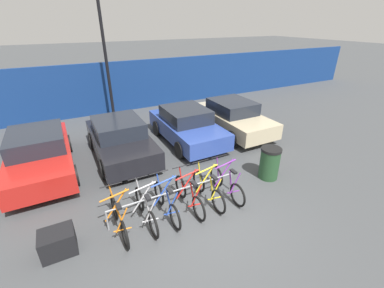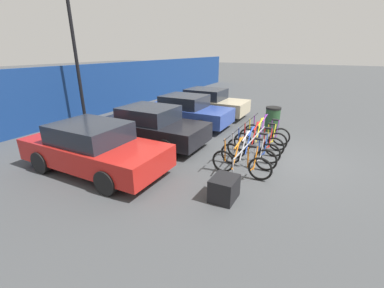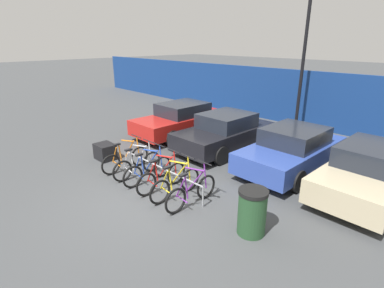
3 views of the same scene
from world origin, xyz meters
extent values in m
plane|color=#424447|center=(0.00, 0.00, 0.00)|extent=(120.00, 120.00, 0.00)
cube|color=navy|center=(0.00, 9.50, 1.31)|extent=(36.00, 0.16, 2.63)
cylinder|color=gray|center=(-0.45, 0.68, 0.55)|extent=(3.53, 0.04, 0.04)
cylinder|color=gray|center=(-2.22, 0.68, 0.28)|extent=(0.04, 0.04, 0.55)
cylinder|color=gray|center=(1.31, 0.68, 0.28)|extent=(0.04, 0.04, 0.55)
torus|color=black|center=(-1.97, 0.00, 0.33)|extent=(0.06, 0.66, 0.66)
torus|color=black|center=(-1.97, 1.05, 0.33)|extent=(0.06, 0.66, 0.66)
cylinder|color=orange|center=(-1.97, 0.68, 0.65)|extent=(0.60, 0.04, 0.76)
cylinder|color=orange|center=(-1.97, 0.63, 0.96)|extent=(0.68, 0.04, 0.16)
cylinder|color=orange|center=(-1.97, 0.35, 0.59)|extent=(0.14, 0.04, 0.63)
cylinder|color=orange|center=(-1.97, 0.15, 0.61)|extent=(0.32, 0.03, 0.58)
cylinder|color=orange|center=(-1.97, 0.20, 0.31)|extent=(0.40, 0.03, 0.08)
cylinder|color=orange|center=(-1.97, 1.01, 0.68)|extent=(0.12, 0.04, 0.69)
cylinder|color=black|center=(-1.97, 0.97, 1.04)|extent=(0.52, 0.03, 0.03)
cube|color=black|center=(-1.97, 0.25, 0.93)|extent=(0.10, 0.22, 0.05)
torus|color=black|center=(-1.31, 0.00, 0.33)|extent=(0.06, 0.66, 0.66)
torus|color=black|center=(-1.31, 1.05, 0.33)|extent=(0.06, 0.66, 0.66)
cylinder|color=#B7B7BC|center=(-1.31, 0.68, 0.65)|extent=(0.60, 0.04, 0.76)
cylinder|color=#B7B7BC|center=(-1.31, 0.63, 0.96)|extent=(0.68, 0.04, 0.16)
cylinder|color=#B7B7BC|center=(-1.31, 0.35, 0.59)|extent=(0.14, 0.04, 0.63)
cylinder|color=#B7B7BC|center=(-1.31, 0.15, 0.61)|extent=(0.32, 0.03, 0.58)
cylinder|color=#B7B7BC|center=(-1.31, 0.20, 0.31)|extent=(0.40, 0.03, 0.08)
cylinder|color=#B7B7BC|center=(-1.31, 1.01, 0.68)|extent=(0.12, 0.04, 0.69)
cylinder|color=black|center=(-1.31, 0.97, 1.04)|extent=(0.52, 0.03, 0.03)
cube|color=black|center=(-1.31, 0.25, 0.93)|extent=(0.10, 0.22, 0.05)
torus|color=black|center=(-0.77, 0.00, 0.33)|extent=(0.06, 0.66, 0.66)
torus|color=black|center=(-0.77, 1.05, 0.33)|extent=(0.06, 0.66, 0.66)
cylinder|color=#284CB7|center=(-0.77, 0.68, 0.65)|extent=(0.60, 0.04, 0.76)
cylinder|color=#284CB7|center=(-0.77, 0.63, 0.96)|extent=(0.68, 0.04, 0.16)
cylinder|color=#284CB7|center=(-0.77, 0.35, 0.59)|extent=(0.14, 0.04, 0.63)
cylinder|color=#284CB7|center=(-0.77, 0.15, 0.61)|extent=(0.32, 0.03, 0.58)
cylinder|color=#284CB7|center=(-0.77, 0.20, 0.31)|extent=(0.40, 0.03, 0.08)
cylinder|color=#284CB7|center=(-0.77, 1.01, 0.68)|extent=(0.12, 0.04, 0.69)
cylinder|color=black|center=(-0.77, 0.97, 1.04)|extent=(0.52, 0.03, 0.03)
cube|color=black|center=(-0.77, 0.25, 0.93)|extent=(0.10, 0.22, 0.05)
torus|color=black|center=(-0.12, 0.00, 0.33)|extent=(0.06, 0.66, 0.66)
torus|color=black|center=(-0.12, 1.05, 0.33)|extent=(0.06, 0.66, 0.66)
cylinder|color=red|center=(-0.12, 0.68, 0.65)|extent=(0.60, 0.04, 0.76)
cylinder|color=red|center=(-0.12, 0.63, 0.96)|extent=(0.68, 0.04, 0.16)
cylinder|color=red|center=(-0.12, 0.35, 0.59)|extent=(0.14, 0.04, 0.63)
cylinder|color=red|center=(-0.12, 0.15, 0.61)|extent=(0.32, 0.03, 0.58)
cylinder|color=red|center=(-0.12, 0.20, 0.31)|extent=(0.40, 0.03, 0.08)
cylinder|color=red|center=(-0.12, 1.01, 0.68)|extent=(0.12, 0.04, 0.69)
cylinder|color=black|center=(-0.12, 0.97, 1.04)|extent=(0.52, 0.03, 0.03)
cube|color=black|center=(-0.12, 0.25, 0.93)|extent=(0.10, 0.22, 0.05)
torus|color=black|center=(0.46, 0.00, 0.33)|extent=(0.06, 0.66, 0.66)
torus|color=black|center=(0.46, 1.05, 0.33)|extent=(0.06, 0.66, 0.66)
cylinder|color=yellow|center=(0.46, 0.68, 0.65)|extent=(0.60, 0.04, 0.76)
cylinder|color=yellow|center=(0.46, 0.63, 0.96)|extent=(0.68, 0.04, 0.16)
cylinder|color=yellow|center=(0.46, 0.35, 0.59)|extent=(0.14, 0.04, 0.63)
cylinder|color=yellow|center=(0.46, 0.15, 0.61)|extent=(0.32, 0.03, 0.58)
cylinder|color=yellow|center=(0.46, 0.20, 0.31)|extent=(0.40, 0.03, 0.08)
cylinder|color=yellow|center=(0.46, 1.01, 0.68)|extent=(0.12, 0.04, 0.69)
cylinder|color=black|center=(0.46, 0.97, 1.04)|extent=(0.52, 0.03, 0.03)
cube|color=black|center=(0.46, 0.25, 0.93)|extent=(0.10, 0.22, 0.05)
torus|color=black|center=(1.06, 0.00, 0.33)|extent=(0.06, 0.66, 0.66)
torus|color=black|center=(1.06, 1.05, 0.33)|extent=(0.06, 0.66, 0.66)
cylinder|color=#752D99|center=(1.06, 0.68, 0.65)|extent=(0.60, 0.04, 0.76)
cylinder|color=#752D99|center=(1.06, 0.63, 0.96)|extent=(0.68, 0.04, 0.16)
cylinder|color=#752D99|center=(1.06, 0.35, 0.59)|extent=(0.14, 0.04, 0.63)
cylinder|color=#752D99|center=(1.06, 0.15, 0.61)|extent=(0.32, 0.03, 0.58)
cylinder|color=#752D99|center=(1.06, 0.20, 0.31)|extent=(0.40, 0.03, 0.08)
cylinder|color=#752D99|center=(1.06, 1.01, 0.68)|extent=(0.12, 0.04, 0.69)
cylinder|color=black|center=(1.06, 0.97, 1.04)|extent=(0.52, 0.03, 0.03)
cube|color=black|center=(1.06, 0.25, 0.93)|extent=(0.10, 0.22, 0.05)
cube|color=red|center=(-3.57, 4.33, 0.57)|extent=(1.80, 4.30, 0.62)
cube|color=#1E232D|center=(-3.57, 4.43, 1.14)|extent=(1.58, 1.98, 0.52)
cylinder|color=black|center=(-4.42, 5.57, 0.32)|extent=(0.20, 0.64, 0.64)
cylinder|color=black|center=(-2.71, 5.57, 0.32)|extent=(0.20, 0.64, 0.64)
cylinder|color=black|center=(-4.42, 3.08, 0.32)|extent=(0.20, 0.64, 0.64)
cylinder|color=black|center=(-2.71, 3.08, 0.32)|extent=(0.20, 0.64, 0.64)
cube|color=black|center=(-1.01, 4.21, 0.57)|extent=(1.80, 4.03, 0.62)
cube|color=#1E232D|center=(-1.01, 4.32, 1.14)|extent=(1.58, 1.85, 0.52)
cylinder|color=black|center=(-1.87, 5.38, 0.32)|extent=(0.20, 0.64, 0.64)
cylinder|color=black|center=(-0.16, 5.38, 0.32)|extent=(0.20, 0.64, 0.64)
cylinder|color=black|center=(-1.87, 3.05, 0.32)|extent=(0.20, 0.64, 0.64)
cylinder|color=black|center=(-0.16, 3.05, 0.32)|extent=(0.20, 0.64, 0.64)
cube|color=#2D479E|center=(1.69, 4.27, 0.57)|extent=(1.80, 4.01, 0.62)
cube|color=#1E232D|center=(1.69, 4.37, 1.14)|extent=(1.58, 1.84, 0.52)
cylinder|color=black|center=(0.84, 5.44, 0.32)|extent=(0.20, 0.64, 0.64)
cylinder|color=black|center=(2.55, 5.44, 0.32)|extent=(0.20, 0.64, 0.64)
cylinder|color=black|center=(0.84, 3.11, 0.32)|extent=(0.20, 0.64, 0.64)
cylinder|color=black|center=(2.55, 3.11, 0.32)|extent=(0.20, 0.64, 0.64)
cube|color=#C1B28E|center=(3.95, 4.26, 0.57)|extent=(1.80, 4.12, 0.62)
cube|color=#1E232D|center=(3.95, 4.36, 1.14)|extent=(1.58, 1.89, 0.52)
cylinder|color=black|center=(3.10, 5.45, 0.32)|extent=(0.20, 0.64, 0.64)
cylinder|color=black|center=(3.10, 3.06, 0.32)|extent=(0.20, 0.64, 0.64)
cylinder|color=black|center=(-0.38, 8.50, 3.71)|extent=(0.14, 0.14, 7.42)
cylinder|color=#234728|center=(2.77, 0.66, 0.47)|extent=(0.60, 0.60, 0.95)
cylinder|color=black|center=(2.77, 0.66, 0.99)|extent=(0.63, 0.63, 0.08)
cube|color=black|center=(-3.28, 0.51, 0.28)|extent=(0.70, 0.56, 0.55)
camera|label=1|loc=(-2.60, -4.36, 4.56)|focal=24.00mm
camera|label=2|loc=(-8.26, -1.28, 3.31)|focal=24.00mm
camera|label=3|loc=(5.86, -4.07, 3.96)|focal=28.00mm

